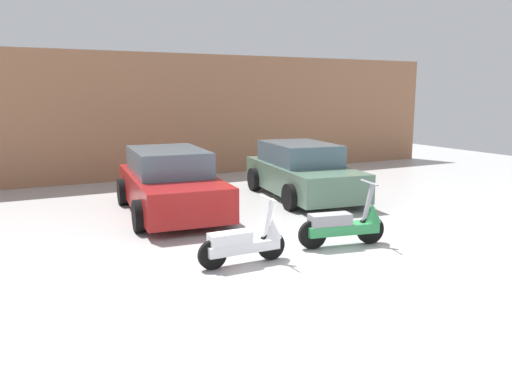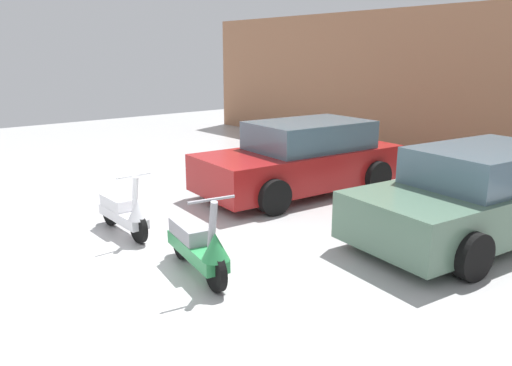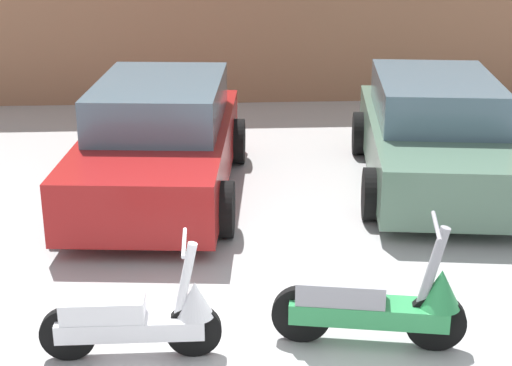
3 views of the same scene
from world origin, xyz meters
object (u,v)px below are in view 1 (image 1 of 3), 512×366
(scooter_front_left, at_px, (246,241))
(car_rear_center, at_px, (302,171))
(scooter_front_right, at_px, (346,224))
(car_rear_left, at_px, (170,183))

(scooter_front_left, distance_m, car_rear_center, 5.07)
(car_rear_center, bearing_deg, scooter_front_right, -14.05)
(scooter_front_left, relative_size, car_rear_left, 0.34)
(scooter_front_right, relative_size, car_rear_left, 0.37)
(scooter_front_left, xyz_separation_m, scooter_front_right, (1.87, 0.06, 0.03))
(scooter_front_right, xyz_separation_m, car_rear_center, (1.47, 3.75, 0.25))
(scooter_front_left, bearing_deg, car_rear_center, 48.90)
(car_rear_center, bearing_deg, scooter_front_left, -33.84)
(scooter_front_left, bearing_deg, scooter_front_right, 1.90)
(car_rear_left, bearing_deg, car_rear_center, 97.80)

